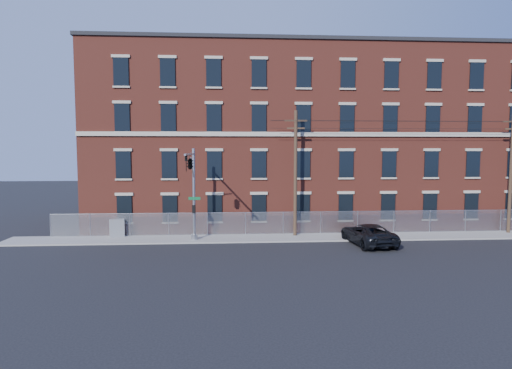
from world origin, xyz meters
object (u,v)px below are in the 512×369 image
object	(u,v)px
utility_pole_near	(295,171)
traffic_signal_mast	(191,173)
pickup_truck	(368,234)
utility_cabinet	(117,228)

from	to	relation	value
utility_pole_near	traffic_signal_mast	bearing A→B (deg)	-156.86
pickup_truck	utility_cabinet	xyz separation A→B (m)	(-19.20, 3.53, 0.03)
traffic_signal_mast	pickup_truck	world-z (taller)	traffic_signal_mast
utility_pole_near	pickup_truck	distance (m)	7.43
traffic_signal_mast	pickup_truck	size ratio (longest dim) A/B	1.25
pickup_truck	utility_cabinet	world-z (taller)	pickup_truck
utility_cabinet	utility_pole_near	bearing A→B (deg)	-20.68
utility_cabinet	pickup_truck	bearing A→B (deg)	-29.50
traffic_signal_mast	utility_pole_near	world-z (taller)	utility_pole_near
utility_pole_near	pickup_truck	bearing A→B (deg)	-32.25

